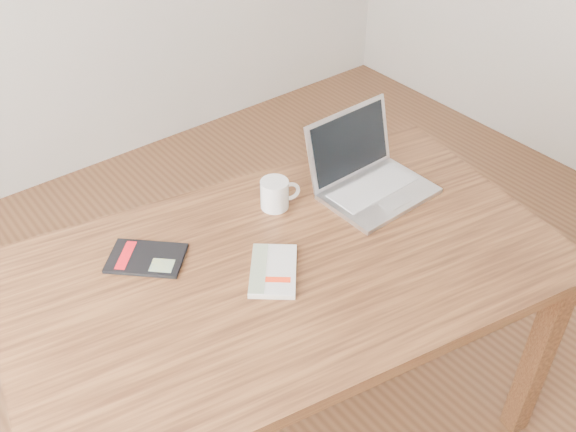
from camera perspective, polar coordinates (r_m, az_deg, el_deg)
room at (r=1.42m, az=5.48°, el=13.95°), size 4.04×4.04×2.70m
desk at (r=1.82m, az=-0.07°, el=-6.21°), size 1.64×1.12×0.75m
white_guidebook at (r=1.72m, az=-1.33°, el=-4.88°), size 0.22×0.23×0.02m
black_guidebook at (r=1.81m, az=-12.49°, el=-3.68°), size 0.24×0.24×0.01m
laptop at (r=2.02m, az=7.15°, el=3.61°), size 0.34×0.30×0.23m
coffee_mug at (r=1.93m, az=-1.11°, el=2.01°), size 0.12×0.09×0.09m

